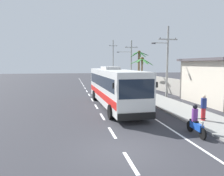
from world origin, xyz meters
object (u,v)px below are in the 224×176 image
motorcycle_trailing (196,123)px  pedestrian_near_kerb (204,107)px  coach_bus_foreground (114,86)px  utility_pole_far (131,61)px  palm_second (139,63)px  motorcycle_beside_bus (120,87)px  utility_pole_mid (167,60)px  utility_pole_distant (113,59)px  palm_nearest (142,65)px

motorcycle_trailing → pedestrian_near_kerb: pedestrian_near_kerb is taller
coach_bus_foreground → utility_pole_far: bearing=69.7°
palm_second → motorcycle_beside_bus: bearing=-126.7°
pedestrian_near_kerb → utility_pole_far: bearing=-19.9°
pedestrian_near_kerb → palm_second: palm_second is taller
motorcycle_trailing → utility_pole_mid: (4.23, 12.70, 3.67)m
utility_pole_distant → palm_second: 17.91m
utility_pole_mid → palm_nearest: 6.59m
coach_bus_foreground → pedestrian_near_kerb: coach_bus_foreground is taller
motorcycle_trailing → utility_pole_mid: size_ratio=0.24×
pedestrian_near_kerb → palm_nearest: (1.57, 17.04, 2.66)m
utility_pole_mid → utility_pole_distant: size_ratio=0.83×
utility_pole_far → motorcycle_trailing: bearing=-98.7°
pedestrian_near_kerb → palm_nearest: palm_nearest is taller
motorcycle_trailing → utility_pole_distant: size_ratio=0.20×
utility_pole_far → utility_pole_distant: size_ratio=0.83×
utility_pole_far → palm_second: (0.61, -2.99, -0.30)m
coach_bus_foreground → motorcycle_trailing: coach_bus_foreground is taller
coach_bus_foreground → utility_pole_distant: size_ratio=1.29×
motorcycle_beside_bus → motorcycle_trailing: motorcycle_trailing is taller
motorcycle_trailing → utility_pole_distant: (3.94, 42.45, 4.39)m
motorcycle_beside_bus → coach_bus_foreground: bearing=-106.6°
utility_pole_far → palm_second: 3.06m
pedestrian_near_kerb → coach_bus_foreground: bearing=21.9°
utility_pole_mid → utility_pole_distant: 29.76m
coach_bus_foreground → motorcycle_trailing: bearing=-71.8°
palm_nearest → palm_second: (1.31, 5.38, 0.39)m
motorcycle_trailing → palm_second: bearing=78.9°
motorcycle_trailing → utility_pole_far: size_ratio=0.24×
utility_pole_mid → utility_pole_far: size_ratio=1.00×
utility_pole_mid → motorcycle_trailing: bearing=-108.4°
palm_second → utility_pole_mid: bearing=-92.8°
pedestrian_near_kerb → utility_pole_distant: 40.53m
pedestrian_near_kerb → utility_pole_distant: utility_pole_distant is taller
motorcycle_beside_bus → pedestrian_near_kerb: (1.91, -15.99, 0.36)m
utility_pole_distant → palm_nearest: (-0.43, -23.24, -1.38)m
pedestrian_near_kerb → utility_pole_mid: 11.27m
motorcycle_beside_bus → utility_pole_mid: utility_pole_mid is taller
motorcycle_beside_bus → palm_nearest: size_ratio=0.40×
coach_bus_foreground → utility_pole_mid: bearing=30.3°
motorcycle_beside_bus → motorcycle_trailing: bearing=-90.1°
utility_pole_distant → palm_second: utility_pole_distant is taller
motorcycle_beside_bus → palm_nearest: palm_nearest is taller
motorcycle_trailing → utility_pole_mid: bearing=71.6°
motorcycle_beside_bus → utility_pole_distant: size_ratio=0.20×
motorcycle_trailing → motorcycle_beside_bus: bearing=89.9°
motorcycle_beside_bus → palm_second: 8.71m
palm_nearest → pedestrian_near_kerb: bearing=-95.3°
coach_bus_foreground → pedestrian_near_kerb: size_ratio=7.45×
motorcycle_trailing → utility_pole_far: (4.21, 27.57, 3.70)m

